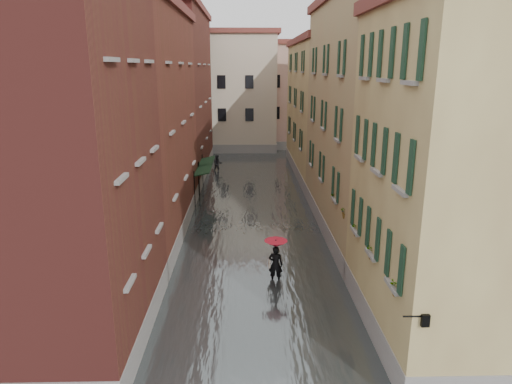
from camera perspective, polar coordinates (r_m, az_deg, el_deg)
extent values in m
plane|color=#5B5B5D|center=(19.40, 0.23, -14.26)|extent=(120.00, 120.00, 0.00)
cube|color=#4B5253|center=(31.33, -0.43, -2.24)|extent=(10.00, 60.00, 0.20)
cube|color=maroon|center=(16.51, -24.65, 3.17)|extent=(6.00, 8.00, 13.00)
cube|color=maroon|center=(26.87, -15.55, 7.70)|extent=(6.00, 14.00, 12.50)
cube|color=maroon|center=(41.45, -10.63, 11.57)|extent=(6.00, 16.00, 14.00)
cube|color=#947C4C|center=(17.06, 24.67, 0.94)|extent=(6.00, 8.00, 11.50)
cube|color=#948759|center=(27.08, 14.83, 8.34)|extent=(6.00, 14.00, 13.00)
cube|color=#947C4C|center=(41.70, 9.11, 9.93)|extent=(6.00, 16.00, 11.50)
cube|color=#B3A78E|center=(54.99, -4.08, 12.15)|extent=(12.00, 9.00, 13.00)
cube|color=tan|center=(57.33, 5.24, 11.76)|extent=(10.00, 9.00, 12.00)
cube|color=black|center=(32.53, -6.58, 2.80)|extent=(1.09, 3.19, 0.31)
cylinder|color=black|center=(31.32, -7.68, 0.10)|extent=(0.06, 0.06, 2.80)
cylinder|color=black|center=(34.39, -7.12, 1.50)|extent=(0.06, 0.06, 2.80)
cube|color=black|center=(35.31, -6.18, 3.81)|extent=(1.09, 3.33, 0.31)
cylinder|color=black|center=(33.99, -7.19, 1.33)|extent=(0.06, 0.06, 2.80)
cylinder|color=black|center=(37.21, -6.69, 2.58)|extent=(0.06, 0.06, 2.80)
cylinder|color=black|center=(13.43, 19.14, -14.48)|extent=(0.60, 0.05, 0.05)
cube|color=black|center=(13.58, 20.33, -14.73)|extent=(0.22, 0.22, 0.35)
cube|color=beige|center=(13.58, 20.33, -14.73)|extent=(0.14, 0.14, 0.24)
cube|color=#9E5133|center=(14.67, 17.40, -11.45)|extent=(0.22, 0.85, 0.18)
imported|color=#265926|center=(14.49, 17.54, -9.96)|extent=(0.59, 0.51, 0.66)
cube|color=#9E5133|center=(17.03, 14.52, -7.37)|extent=(0.22, 0.85, 0.18)
imported|color=#265926|center=(16.88, 14.61, -6.05)|extent=(0.59, 0.51, 0.66)
cube|color=#9E5133|center=(19.12, 12.67, -4.70)|extent=(0.22, 0.85, 0.18)
imported|color=#265926|center=(18.98, 12.74, -3.50)|extent=(0.59, 0.51, 0.66)
cube|color=#9E5133|center=(21.16, 11.26, -2.64)|extent=(0.22, 0.85, 0.18)
imported|color=#265926|center=(21.03, 11.32, -1.56)|extent=(0.59, 0.51, 0.66)
cube|color=#9E5133|center=(23.47, 9.98, -0.78)|extent=(0.22, 0.85, 0.18)
imported|color=#265926|center=(23.36, 10.03, 0.21)|extent=(0.59, 0.51, 0.66)
imported|color=black|center=(21.03, 2.46, -9.04)|extent=(0.73, 0.55, 1.80)
cube|color=beige|center=(21.04, 1.69, -8.87)|extent=(0.08, 0.30, 0.38)
cylinder|color=black|center=(20.85, 2.48, -7.91)|extent=(0.02, 0.02, 1.00)
cone|color=red|center=(20.63, 2.50, -6.46)|extent=(1.07, 1.07, 0.28)
imported|color=black|center=(42.61, -4.81, 3.51)|extent=(0.97, 0.84, 1.69)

